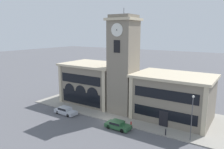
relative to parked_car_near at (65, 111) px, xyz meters
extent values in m
plane|color=#56565B|center=(8.60, 1.50, -0.72)|extent=(300.00, 300.00, 0.00)
cube|color=gray|center=(8.60, 8.52, -0.65)|extent=(39.13, 14.05, 0.15)
cube|color=gray|center=(8.60, 6.98, 8.00)|extent=(4.59, 4.59, 17.44)
cube|color=beige|center=(8.60, 6.98, 16.94)|extent=(5.29, 5.29, 0.45)
cube|color=gray|center=(8.60, 6.98, 17.47)|extent=(4.22, 4.22, 0.60)
cylinder|color=#4C4C51|center=(8.60, 6.98, 18.37)|extent=(0.10, 0.10, 1.20)
cylinder|color=silver|center=(8.60, 4.64, 15.06)|extent=(2.31, 0.10, 2.31)
cylinder|color=black|center=(8.60, 4.57, 15.06)|extent=(0.18, 0.04, 0.18)
cylinder|color=silver|center=(6.26, 6.98, 15.06)|extent=(0.10, 2.31, 2.31)
cylinder|color=black|center=(6.19, 6.98, 15.06)|extent=(0.04, 0.18, 0.18)
cube|color=black|center=(8.60, 4.65, 12.20)|extent=(1.28, 0.10, 2.20)
cube|color=gray|center=(-0.18, 9.12, 3.41)|extent=(12.38, 8.86, 8.26)
cube|color=beige|center=(-0.18, 9.12, 7.77)|extent=(13.08, 9.56, 0.45)
cube|color=beige|center=(-6.01, 4.63, 3.41)|extent=(0.70, 0.16, 8.26)
cube|color=beige|center=(5.66, 4.63, 3.41)|extent=(0.70, 0.16, 8.26)
cube|color=black|center=(-0.18, 4.65, 5.23)|extent=(10.15, 0.10, 1.82)
cube|color=black|center=(-0.18, 4.65, 1.26)|extent=(9.90, 0.10, 2.64)
cylinder|color=black|center=(-3.27, 4.64, 2.58)|extent=(2.72, 0.06, 2.72)
cylinder|color=black|center=(-0.18, 4.64, 2.58)|extent=(2.72, 0.06, 2.72)
cylinder|color=black|center=(2.92, 4.64, 2.58)|extent=(2.72, 0.06, 2.72)
cube|color=gray|center=(17.68, 9.12, 3.11)|extent=(12.97, 8.86, 7.66)
cube|color=beige|center=(17.68, 9.12, 7.16)|extent=(13.67, 9.56, 0.45)
cube|color=beige|center=(11.55, 4.63, 3.11)|extent=(0.70, 0.16, 7.66)
cube|color=beige|center=(23.82, 4.63, 3.11)|extent=(0.70, 0.16, 7.66)
cube|color=black|center=(17.68, 4.65, 4.79)|extent=(10.64, 0.10, 1.68)
cube|color=black|center=(17.68, 4.64, 0.66)|extent=(1.50, 0.12, 2.76)
cube|color=black|center=(17.68, 4.65, 1.48)|extent=(10.64, 0.10, 1.71)
cube|color=#B2B7C1|center=(0.07, 0.00, -0.21)|extent=(4.67, 1.87, 0.68)
cube|color=#B2B7C1|center=(-0.12, 0.00, 0.40)|extent=(2.26, 1.65, 0.53)
cube|color=black|center=(-0.12, 0.00, 0.40)|extent=(2.17, 1.68, 0.40)
cylinder|color=black|center=(1.52, 0.75, -0.40)|extent=(0.64, 0.23, 0.63)
cylinder|color=black|center=(1.49, -0.81, -0.40)|extent=(0.64, 0.23, 0.63)
cylinder|color=black|center=(-1.36, 0.81, -0.40)|extent=(0.64, 0.23, 0.63)
cylinder|color=black|center=(-1.39, -0.76, -0.40)|extent=(0.64, 0.23, 0.63)
cube|color=#285633|center=(11.78, 0.00, -0.21)|extent=(4.21, 1.94, 0.65)
cube|color=#285633|center=(11.61, 0.00, 0.35)|extent=(2.04, 1.72, 0.46)
cube|color=black|center=(11.61, 0.00, 0.35)|extent=(1.96, 1.75, 0.34)
cylinder|color=black|center=(13.09, 0.80, -0.38)|extent=(0.70, 0.23, 0.69)
cylinder|color=black|center=(13.06, -0.85, -0.38)|extent=(0.70, 0.23, 0.69)
cylinder|color=black|center=(10.50, 0.85, -0.38)|extent=(0.70, 0.23, 0.69)
cylinder|color=black|center=(10.47, -0.80, -0.38)|extent=(0.70, 0.23, 0.69)
cylinder|color=#4C4C51|center=(22.59, 2.21, 2.59)|extent=(0.12, 0.12, 6.33)
sphere|color=silver|center=(22.59, 2.21, 5.93)|extent=(0.36, 0.36, 0.36)
cylinder|color=black|center=(19.09, 1.79, -0.12)|extent=(0.18, 0.18, 0.90)
sphere|color=black|center=(19.09, 1.79, 0.41)|extent=(0.16, 0.16, 0.16)
cylinder|color=red|center=(13.26, 1.70, -0.22)|extent=(0.22, 0.22, 0.70)
sphere|color=red|center=(13.26, 1.70, 0.21)|extent=(0.19, 0.19, 0.19)
camera|label=1|loc=(29.02, -28.17, 14.71)|focal=35.00mm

